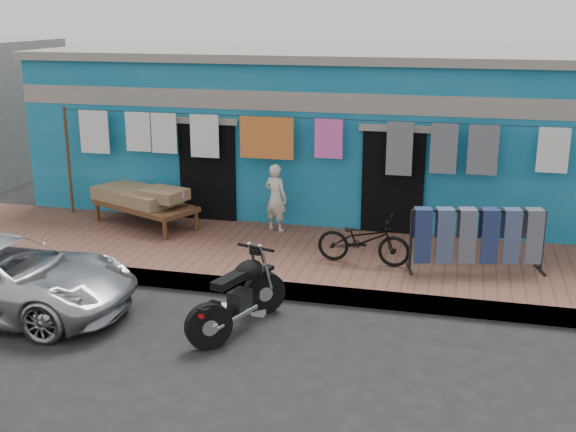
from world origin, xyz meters
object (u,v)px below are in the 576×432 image
(seated_person, at_px, (276,198))
(charpoy, at_px, (145,207))
(bicycle, at_px, (364,235))
(jeans_rack, at_px, (477,239))
(motorcycle, at_px, (238,293))
(car, at_px, (1,276))

(seated_person, bearing_deg, charpoy, 27.72)
(bicycle, bearing_deg, jeans_rack, -83.05)
(charpoy, bearing_deg, jeans_rack, -9.31)
(seated_person, relative_size, charpoy, 0.52)
(seated_person, bearing_deg, motorcycle, 118.61)
(bicycle, xyz_separation_m, jeans_rack, (1.73, 0.11, 0.04))
(bicycle, bearing_deg, charpoy, 78.87)
(seated_person, relative_size, motorcycle, 0.72)
(seated_person, bearing_deg, car, 74.84)
(bicycle, height_order, motorcycle, bicycle)
(car, distance_m, jeans_rack, 7.00)
(car, height_order, seated_person, seated_person)
(car, relative_size, seated_person, 3.14)
(seated_person, xyz_separation_m, jeans_rack, (3.54, -1.26, -0.11))
(seated_person, relative_size, jeans_rack, 0.57)
(car, relative_size, charpoy, 1.64)
(charpoy, bearing_deg, car, -97.40)
(car, xyz_separation_m, bicycle, (4.73, 2.59, 0.18))
(seated_person, bearing_deg, jeans_rack, -178.32)
(car, height_order, bicycle, bicycle)
(seated_person, xyz_separation_m, bicycle, (1.81, -1.37, -0.14))
(car, relative_size, bicycle, 2.65)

